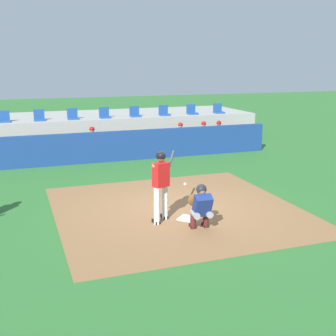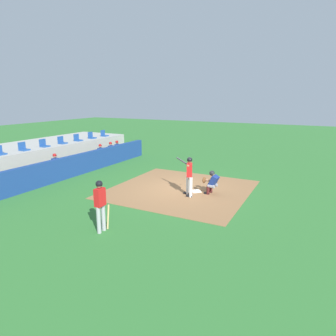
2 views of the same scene
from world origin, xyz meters
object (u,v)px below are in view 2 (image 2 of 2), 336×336
at_px(stadium_seat_2, 0,152).
at_px(home_plate, 196,191).
at_px(dugout_player_3, 119,149).
at_px(stadium_seat_6, 78,139).
at_px(dugout_player_0, 57,164).
at_px(batter_at_plate, 189,174).
at_px(stadium_seat_8, 104,135).
at_px(dugout_player_2, 112,151).
at_px(stadium_seat_5, 62,142).
at_px(stadium_seat_3, 23,148).
at_px(stadium_seat_7, 92,137).
at_px(catcher_crouched, 211,181).
at_px(dugout_player_1, 102,153).
at_px(on_deck_batter, 100,203).
at_px(stadium_seat_4, 44,145).

bearing_deg(stadium_seat_2, home_plate, -74.16).
distance_m(home_plate, dugout_player_3, 9.52).
bearing_deg(stadium_seat_6, dugout_player_0, -151.98).
relative_size(batter_at_plate, stadium_seat_2, 3.76).
bearing_deg(dugout_player_3, stadium_seat_8, 66.17).
distance_m(dugout_player_2, dugout_player_3, 0.76).
bearing_deg(stadium_seat_5, dugout_player_0, -139.46).
bearing_deg(stadium_seat_6, stadium_seat_8, 0.00).
xyz_separation_m(dugout_player_3, stadium_seat_8, (0.90, 2.03, 0.86)).
relative_size(batter_at_plate, stadium_seat_3, 3.76).
relative_size(batter_at_plate, dugout_player_2, 1.39).
bearing_deg(home_plate, stadium_seat_7, 66.94).
xyz_separation_m(dugout_player_0, stadium_seat_6, (3.82, 2.03, 0.86)).
height_order(catcher_crouched, dugout_player_1, dugout_player_1).
distance_m(dugout_player_1, stadium_seat_5, 2.70).
xyz_separation_m(dugout_player_3, stadium_seat_7, (-0.55, 2.03, 0.86)).
distance_m(dugout_player_2, stadium_seat_2, 7.35).
xyz_separation_m(on_deck_batter, dugout_player_2, (9.56, 6.95, -0.35)).
height_order(dugout_player_1, stadium_seat_2, stadium_seat_2).
bearing_deg(dugout_player_2, dugout_player_3, 0.00).
height_order(home_plate, stadium_seat_8, stadium_seat_8).
xyz_separation_m(home_plate, batter_at_plate, (-0.68, 0.08, 1.01)).
distance_m(dugout_player_2, stadium_seat_4, 4.68).
bearing_deg(stadium_seat_2, stadium_seat_5, 0.00).
relative_size(on_deck_batter, stadium_seat_6, 3.72).
relative_size(on_deck_batter, dugout_player_1, 1.37).
height_order(dugout_player_0, stadium_seat_8, stadium_seat_8).
relative_size(stadium_seat_3, stadium_seat_8, 1.00).
height_order(home_plate, stadium_seat_2, stadium_seat_2).
bearing_deg(stadium_seat_6, dugout_player_1, -87.01).
bearing_deg(stadium_seat_7, on_deck_batter, -137.42).
bearing_deg(stadium_seat_3, stadium_seat_5, 0.00).
xyz_separation_m(catcher_crouched, stadium_seat_2, (-2.90, 10.94, 0.93)).
bearing_deg(stadium_seat_4, stadium_seat_7, 0.00).
height_order(batter_at_plate, dugout_player_0, batter_at_plate).
relative_size(stadium_seat_2, stadium_seat_4, 1.00).
distance_m(dugout_player_2, stadium_seat_3, 5.99).
height_order(stadium_seat_4, stadium_seat_6, same).
bearing_deg(stadium_seat_3, dugout_player_0, -75.94).
relative_size(catcher_crouched, stadium_seat_2, 3.10).
relative_size(dugout_player_1, stadium_seat_4, 2.71).
bearing_deg(dugout_player_3, on_deck_batter, -146.06).
height_order(stadium_seat_5, stadium_seat_7, same).
bearing_deg(stadium_seat_7, dugout_player_1, -123.33).
distance_m(stadium_seat_2, stadium_seat_6, 5.78).
distance_m(dugout_player_3, stadium_seat_5, 4.08).
xyz_separation_m(dugout_player_2, stadium_seat_3, (-5.57, 2.03, 0.86)).
distance_m(batter_at_plate, dugout_player_2, 9.39).
distance_m(on_deck_batter, dugout_player_3, 12.44).
bearing_deg(on_deck_batter, catcher_crouched, -19.77).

